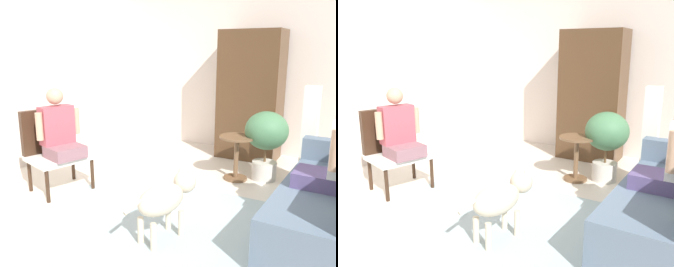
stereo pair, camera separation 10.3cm
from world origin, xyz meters
The scene contains 13 objects.
ground_plane centered at (0.00, 0.00, 0.00)m, with size 6.82×6.82×0.00m, color beige.
back_wall centered at (0.00, 2.90, 1.38)m, with size 5.91×0.12×2.76m, color silver.
left_wall centered at (-2.72, 0.30, 1.38)m, with size 0.12×6.28×2.76m, color silver.
area_rug centered at (-0.11, -0.23, 0.00)m, with size 2.41×2.24×0.01m, color #9EB2B7.
couch centered at (1.50, 0.49, 0.33)m, with size 0.89×1.96×0.94m.
armchair centered at (-1.63, 0.03, 0.56)m, with size 0.73×0.81×0.99m.
person_on_couch centered at (1.45, 0.47, 0.79)m, with size 0.49×0.53×0.86m.
person_on_armchair centered at (-1.48, -0.01, 0.76)m, with size 0.53×0.53×0.80m.
round_end_table centered at (0.22, 1.41, 0.36)m, with size 0.46×0.46×0.59m.
dog centered at (0.17, -0.33, 0.39)m, with size 0.39×0.83×0.61m.
potted_plant centered at (0.54, 1.61, 0.59)m, with size 0.55×0.55×0.92m.
column_lamp centered at (1.04, 1.76, 0.62)m, with size 0.20×0.20×1.25m.
armoire_cabinet centered at (0.04, 2.49, 0.99)m, with size 0.93×0.56×1.98m, color #4C331E.
Camera 1 is at (1.67, -2.89, 1.70)m, focal length 37.84 mm.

